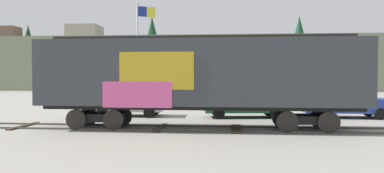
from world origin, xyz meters
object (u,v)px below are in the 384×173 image
(freight_car, at_px, (200,75))
(parked_car_blue, at_px, (344,103))
(flagpole, at_px, (141,42))
(parked_car_green, at_px, (244,103))
(parked_car_silver, at_px, (129,101))

(freight_car, bearing_deg, parked_car_blue, 32.49)
(freight_car, xyz_separation_m, flagpole, (-4.85, 9.70, 2.42))
(flagpole, height_order, parked_car_blue, flagpole)
(freight_car, height_order, parked_car_green, freight_car)
(parked_car_green, height_order, parked_car_blue, parked_car_blue)
(freight_car, relative_size, parked_car_silver, 3.52)
(flagpole, bearing_deg, parked_car_blue, -19.57)
(parked_car_blue, bearing_deg, flagpole, 160.43)
(flagpole, xyz_separation_m, parked_car_silver, (0.29, -4.67, -4.01))
(freight_car, xyz_separation_m, parked_car_blue, (8.04, 5.12, -1.59))
(freight_car, relative_size, parked_car_blue, 2.98)
(flagpole, relative_size, parked_car_green, 1.60)
(freight_car, xyz_separation_m, parked_car_green, (2.29, 4.84, -1.63))
(parked_car_silver, bearing_deg, flagpole, 93.53)
(parked_car_green, bearing_deg, parked_car_blue, 2.81)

